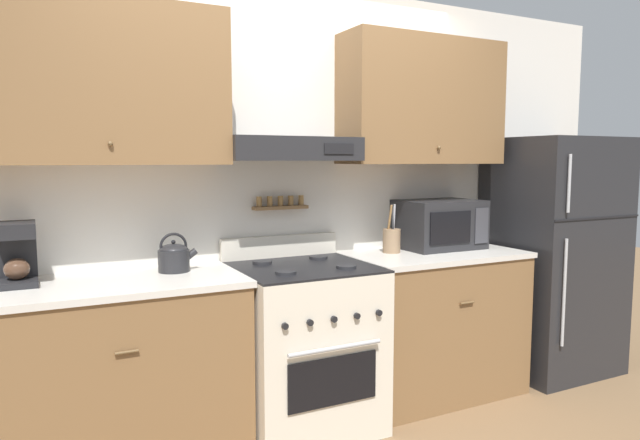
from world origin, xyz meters
TOP-DOWN VIEW (x-y plane):
  - wall_back at (-0.02, 0.60)m, footprint 5.20×0.46m
  - counter_left at (-0.99, 0.33)m, footprint 1.22×0.65m
  - counter_right at (0.94, 0.33)m, footprint 1.13×0.65m
  - stove_range at (-0.00, 0.28)m, footprint 0.74×0.74m
  - refrigerator at (1.97, 0.29)m, footprint 0.81×0.71m
  - tea_kettle at (-0.68, 0.43)m, footprint 0.21×0.16m
  - coffee_maker at (-1.40, 0.46)m, footprint 0.17×0.24m
  - microwave at (1.07, 0.45)m, footprint 0.53×0.39m
  - utensil_crock at (0.69, 0.43)m, footprint 0.11×0.11m

SIDE VIEW (x-z plane):
  - counter_left at x=-0.99m, z-range 0.00..0.92m
  - counter_right at x=0.94m, z-range 0.00..0.92m
  - stove_range at x=0.00m, z-range -0.06..0.99m
  - refrigerator at x=1.97m, z-range 0.00..1.66m
  - tea_kettle at x=-0.68m, z-range 0.90..1.10m
  - utensil_crock at x=0.69m, z-range 0.85..1.16m
  - coffee_maker at x=-1.40m, z-range 0.92..1.22m
  - microwave at x=1.07m, z-range 0.92..1.24m
  - wall_back at x=-0.02m, z-range 0.22..2.77m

